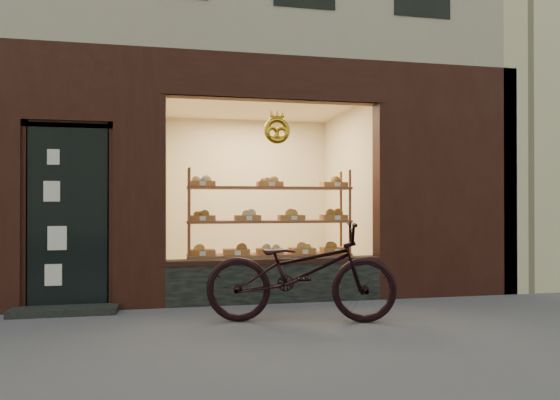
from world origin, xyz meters
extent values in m
plane|color=#4A4A4A|center=(0.00, 0.00, 0.00)|extent=(90.00, 90.00, 0.00)
cube|color=black|center=(0.45, 2.12, 0.28)|extent=(2.70, 0.25, 0.55)
cube|color=black|center=(-2.00, 2.06, 1.10)|extent=(0.90, 0.04, 2.15)
cube|color=black|center=(-2.00, 1.90, 0.04)|extent=(1.15, 0.35, 0.08)
torus|color=gold|center=(0.45, 2.02, 2.15)|extent=(0.33, 0.07, 0.33)
cube|color=brown|center=(0.45, 2.55, 0.05)|extent=(2.20, 0.45, 0.04)
cube|color=brown|center=(0.45, 2.55, 0.55)|extent=(2.20, 0.45, 0.03)
cube|color=brown|center=(0.45, 2.55, 1.00)|extent=(2.20, 0.45, 0.04)
cube|color=brown|center=(0.45, 2.55, 1.45)|extent=(2.20, 0.45, 0.04)
cylinder|color=brown|center=(-0.62, 2.35, 0.85)|extent=(0.04, 0.04, 1.70)
cylinder|color=brown|center=(1.52, 2.35, 0.85)|extent=(0.04, 0.04, 1.70)
cylinder|color=brown|center=(-0.62, 2.75, 0.85)|extent=(0.04, 0.04, 1.70)
cylinder|color=brown|center=(1.52, 2.75, 0.85)|extent=(0.04, 0.04, 1.70)
cube|color=brown|center=(-0.45, 2.55, 0.60)|extent=(0.34, 0.24, 0.07)
sphere|color=#A97E30|center=(-0.45, 2.55, 0.69)|extent=(0.11, 0.11, 0.11)
cube|color=silver|center=(-0.45, 2.36, 0.60)|extent=(0.07, 0.01, 0.05)
cube|color=brown|center=(0.00, 2.55, 0.60)|extent=(0.34, 0.24, 0.07)
sphere|color=brown|center=(0.00, 2.55, 0.69)|extent=(0.11, 0.11, 0.11)
cube|color=silver|center=(0.00, 2.36, 0.60)|extent=(0.07, 0.01, 0.05)
cube|color=brown|center=(0.45, 2.55, 0.60)|extent=(0.34, 0.24, 0.07)
sphere|color=tan|center=(0.45, 2.55, 0.69)|extent=(0.11, 0.11, 0.11)
cube|color=silver|center=(0.45, 2.36, 0.60)|extent=(0.07, 0.01, 0.05)
cube|color=brown|center=(0.90, 2.55, 0.60)|extent=(0.34, 0.24, 0.07)
sphere|color=#A97E30|center=(0.90, 2.55, 0.69)|extent=(0.11, 0.11, 0.11)
cube|color=silver|center=(0.90, 2.36, 0.60)|extent=(0.07, 0.01, 0.05)
cube|color=brown|center=(1.35, 2.55, 0.60)|extent=(0.34, 0.24, 0.07)
sphere|color=brown|center=(1.35, 2.55, 0.69)|extent=(0.11, 0.11, 0.11)
cube|color=silver|center=(1.35, 2.36, 0.60)|extent=(0.08, 0.01, 0.05)
cube|color=brown|center=(-0.45, 2.55, 1.05)|extent=(0.34, 0.24, 0.07)
sphere|color=brown|center=(-0.45, 2.55, 1.14)|extent=(0.11, 0.11, 0.11)
cube|color=silver|center=(-0.45, 2.36, 1.05)|extent=(0.07, 0.01, 0.06)
cube|color=brown|center=(0.15, 2.55, 1.05)|extent=(0.34, 0.24, 0.07)
sphere|color=tan|center=(0.15, 2.55, 1.14)|extent=(0.11, 0.11, 0.11)
cube|color=silver|center=(0.15, 2.36, 1.05)|extent=(0.08, 0.01, 0.06)
cube|color=brown|center=(0.75, 2.55, 1.05)|extent=(0.34, 0.24, 0.07)
sphere|color=#A97E30|center=(0.75, 2.55, 1.14)|extent=(0.11, 0.11, 0.11)
cube|color=silver|center=(0.75, 2.36, 1.05)|extent=(0.07, 0.01, 0.06)
cube|color=brown|center=(1.35, 2.55, 1.05)|extent=(0.34, 0.24, 0.07)
sphere|color=brown|center=(1.35, 2.55, 1.14)|extent=(0.11, 0.11, 0.11)
cube|color=silver|center=(1.35, 2.36, 1.05)|extent=(0.08, 0.01, 0.06)
cube|color=brown|center=(-0.45, 2.55, 1.50)|extent=(0.34, 0.24, 0.07)
sphere|color=tan|center=(-0.45, 2.55, 1.59)|extent=(0.11, 0.11, 0.11)
cube|color=silver|center=(-0.45, 2.36, 1.50)|extent=(0.07, 0.01, 0.06)
cube|color=brown|center=(0.45, 2.55, 1.50)|extent=(0.34, 0.24, 0.07)
sphere|color=#A97E30|center=(0.45, 2.55, 1.59)|extent=(0.11, 0.11, 0.11)
cube|color=silver|center=(0.45, 2.36, 1.50)|extent=(0.07, 0.01, 0.06)
cube|color=brown|center=(1.35, 2.55, 1.50)|extent=(0.34, 0.24, 0.07)
sphere|color=brown|center=(1.35, 2.55, 1.59)|extent=(0.11, 0.11, 0.11)
cube|color=silver|center=(1.35, 2.36, 1.50)|extent=(0.08, 0.01, 0.06)
imported|color=black|center=(0.52, 1.03, 0.52)|extent=(2.10, 1.11, 1.05)
camera|label=1|loc=(-0.72, -4.07, 1.24)|focal=32.00mm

